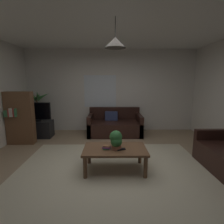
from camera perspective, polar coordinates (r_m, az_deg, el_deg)
The scene contains 17 objects.
floor at distance 3.48m, azimuth 0.07°, elevation -18.37°, with size 5.56×5.38×0.02m, color #9E8466.
rug at distance 3.29m, azimuth 0.12°, elevation -19.81°, with size 3.62×2.96×0.01m, color beige.
wall_back at distance 5.79m, azimuth -0.33°, elevation 7.06°, with size 5.68×0.06×2.69m, color silver.
ceiling at distance 3.24m, azimuth 0.08°, elevation 29.13°, with size 5.56×5.38×0.02m, color white.
window_pane at distance 5.76m, azimuth -3.99°, elevation 6.91°, with size 1.06×0.01×1.05m, color white.
couch_under_window at distance 5.42m, azimuth 0.91°, elevation -4.66°, with size 1.65×0.89×0.82m.
coffee_table at distance 3.26m, azimuth 0.98°, elevation -12.96°, with size 1.16×0.67×0.43m.
book_on_table_0 at distance 3.19m, azimuth -1.98°, elevation -12.04°, with size 0.12×0.09×0.03m, color #387247.
book_on_table_1 at distance 3.19m, azimuth -1.86°, elevation -11.63°, with size 0.14×0.11×0.02m, color #72387F.
book_on_table_2 at distance 3.17m, azimuth -1.82°, elevation -11.29°, with size 0.12×0.08×0.03m, color #99663F.
remote_on_table_0 at distance 3.16m, azimuth 3.01°, elevation -12.30°, with size 0.05×0.16×0.02m, color black.
potted_plant_on_table at distance 3.13m, azimuth 1.38°, elevation -9.20°, with size 0.23×0.25×0.35m.
tv_stand at distance 5.63m, azimuth -23.70°, elevation -5.19°, with size 0.90×0.44×0.50m, color black.
tv at distance 5.50m, azimuth -24.17°, elevation 0.13°, with size 0.89×0.16×0.55m.
potted_palm_corner at distance 6.09m, azimuth -23.50°, elevation 0.17°, with size 0.87×0.81×1.43m.
bookshelf_corner at distance 5.12m, azimuth -28.35°, elevation -1.76°, with size 0.70×0.31×1.40m.
pendant_lamp at distance 3.07m, azimuth 1.10°, elevation 22.14°, with size 0.36×0.36×0.49m.
Camera 1 is at (-0.05, -3.06, 1.64)m, focal length 27.47 mm.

